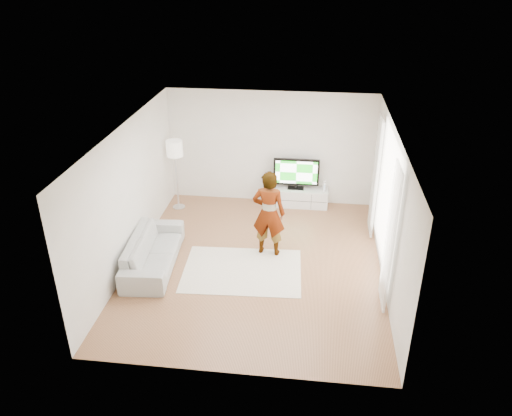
# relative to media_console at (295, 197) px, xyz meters

# --- Properties ---
(floor) EXTENTS (6.00, 6.00, 0.00)m
(floor) POSITION_rel_media_console_xyz_m (-0.66, -2.76, -0.22)
(floor) COLOR #AD774E
(floor) RESTS_ON ground
(ceiling) EXTENTS (6.00, 6.00, 0.00)m
(ceiling) POSITION_rel_media_console_xyz_m (-0.66, -2.76, 2.58)
(ceiling) COLOR white
(ceiling) RESTS_ON wall_back
(wall_left) EXTENTS (0.02, 6.00, 2.80)m
(wall_left) POSITION_rel_media_console_xyz_m (-3.16, -2.76, 1.18)
(wall_left) COLOR white
(wall_left) RESTS_ON floor
(wall_right) EXTENTS (0.02, 6.00, 2.80)m
(wall_right) POSITION_rel_media_console_xyz_m (1.84, -2.76, 1.18)
(wall_right) COLOR white
(wall_right) RESTS_ON floor
(wall_back) EXTENTS (5.00, 0.02, 2.80)m
(wall_back) POSITION_rel_media_console_xyz_m (-0.66, 0.24, 1.18)
(wall_back) COLOR white
(wall_back) RESTS_ON floor
(wall_front) EXTENTS (5.00, 0.02, 2.80)m
(wall_front) POSITION_rel_media_console_xyz_m (-0.66, -5.76, 1.18)
(wall_front) COLOR white
(wall_front) RESTS_ON floor
(window) EXTENTS (0.01, 2.60, 2.50)m
(window) POSITION_rel_media_console_xyz_m (1.82, -2.46, 1.23)
(window) COLOR white
(window) RESTS_ON wall_right
(curtain_near) EXTENTS (0.04, 0.70, 2.60)m
(curtain_near) POSITION_rel_media_console_xyz_m (1.74, -3.76, 1.13)
(curtain_near) COLOR white
(curtain_near) RESTS_ON floor
(curtain_far) EXTENTS (0.04, 0.70, 2.60)m
(curtain_far) POSITION_rel_media_console_xyz_m (1.74, -1.16, 1.13)
(curtain_far) COLOR white
(curtain_far) RESTS_ON floor
(media_console) EXTENTS (1.59, 0.45, 0.45)m
(media_console) POSITION_rel_media_console_xyz_m (0.00, 0.00, 0.00)
(media_console) COLOR silver
(media_console) RESTS_ON floor
(television) EXTENTS (1.11, 0.22, 0.77)m
(television) POSITION_rel_media_console_xyz_m (-0.00, 0.03, 0.64)
(television) COLOR black
(television) RESTS_ON media_console
(game_console) EXTENTS (0.05, 0.17, 0.22)m
(game_console) POSITION_rel_media_console_xyz_m (0.70, -0.00, 0.34)
(game_console) COLOR white
(game_console) RESTS_ON media_console
(potted_plant) EXTENTS (0.27, 0.27, 0.40)m
(potted_plant) POSITION_rel_media_console_xyz_m (-0.68, 0.00, 0.42)
(potted_plant) COLOR #3F7238
(potted_plant) RESTS_ON media_console
(rug) EXTENTS (2.40, 1.78, 0.01)m
(rug) POSITION_rel_media_console_xyz_m (-0.89, -3.05, -0.22)
(rug) COLOR #F0E3CD
(rug) RESTS_ON floor
(player) EXTENTS (0.71, 0.50, 1.84)m
(player) POSITION_rel_media_console_xyz_m (-0.45, -2.31, 0.71)
(player) COLOR #334772
(player) RESTS_ON rug
(sofa) EXTENTS (1.02, 2.26, 0.64)m
(sofa) POSITION_rel_media_console_xyz_m (-2.69, -3.05, 0.10)
(sofa) COLOR #B0B0AB
(sofa) RESTS_ON floor
(floor_lamp) EXTENTS (0.38, 0.38, 1.73)m
(floor_lamp) POSITION_rel_media_console_xyz_m (-2.86, -0.46, 1.24)
(floor_lamp) COLOR silver
(floor_lamp) RESTS_ON floor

